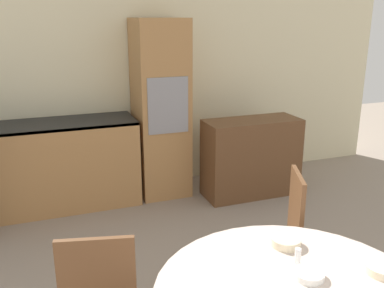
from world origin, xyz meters
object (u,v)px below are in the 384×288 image
at_px(bowl_near, 286,242).
at_px(bowl_centre, 383,268).
at_px(sideboard, 251,157).
at_px(bowl_far, 309,275).
at_px(oven_unit, 160,109).
at_px(chair_far_right, 281,233).

relative_size(bowl_near, bowl_centre, 0.90).
distance_m(bowl_near, bowl_centre, 0.52).
xyz_separation_m(sideboard, bowl_near, (-0.99, -2.25, 0.32)).
height_order(bowl_near, bowl_far, bowl_near).
xyz_separation_m(sideboard, bowl_centre, (-0.67, -2.66, 0.32)).
xyz_separation_m(bowl_near, bowl_centre, (0.32, -0.40, -0.00)).
distance_m(sideboard, bowl_centre, 2.76).
height_order(oven_unit, chair_far_right, oven_unit).
height_order(oven_unit, bowl_near, oven_unit).
height_order(sideboard, chair_far_right, chair_far_right).
bearing_deg(oven_unit, bowl_far, -92.17).
bearing_deg(bowl_near, sideboard, 66.35).
bearing_deg(bowl_near, bowl_far, -101.68).
height_order(chair_far_right, bowl_far, chair_far_right).
relative_size(chair_far_right, bowl_far, 6.41).
height_order(sideboard, bowl_far, sideboard).
bearing_deg(oven_unit, bowl_near, -91.04).
bearing_deg(chair_far_right, bowl_near, -7.54).
xyz_separation_m(sideboard, bowl_far, (-1.05, -2.57, 0.32)).
bearing_deg(sideboard, chair_far_right, -111.91).
relative_size(chair_far_right, bowl_near, 5.77).
distance_m(chair_far_right, bowl_centre, 0.87).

